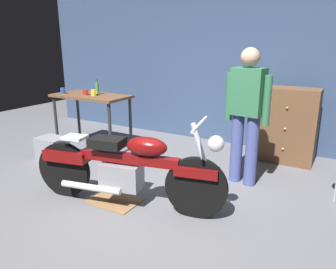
% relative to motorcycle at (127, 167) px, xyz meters
% --- Properties ---
extents(ground_plane, '(12.00, 12.00, 0.00)m').
position_rel_motorcycle_xyz_m(ground_plane, '(0.16, -0.00, -0.45)').
color(ground_plane, slate).
extents(back_wall, '(8.00, 0.12, 3.10)m').
position_rel_motorcycle_xyz_m(back_wall, '(0.16, 2.80, 1.10)').
color(back_wall, '#384C70').
rests_on(back_wall, ground_plane).
extents(workbench, '(1.30, 0.64, 0.90)m').
position_rel_motorcycle_xyz_m(workbench, '(-1.73, 1.35, 0.34)').
color(workbench, brown).
rests_on(workbench, ground_plane).
extents(motorcycle, '(2.16, 0.77, 1.00)m').
position_rel_motorcycle_xyz_m(motorcycle, '(0.00, 0.00, 0.00)').
color(motorcycle, black).
rests_on(motorcycle, ground_plane).
extents(person_standing, '(0.56, 0.27, 1.67)m').
position_rel_motorcycle_xyz_m(person_standing, '(0.90, 1.21, 0.48)').
color(person_standing, '#4A5698').
rests_on(person_standing, ground_plane).
extents(wooden_dresser, '(0.80, 0.47, 1.10)m').
position_rel_motorcycle_xyz_m(wooden_dresser, '(1.22, 2.30, 0.10)').
color(wooden_dresser, brown).
rests_on(wooden_dresser, ground_plane).
extents(drip_tray, '(0.56, 0.40, 0.01)m').
position_rel_motorcycle_xyz_m(drip_tray, '(-0.19, -0.00, -0.44)').
color(drip_tray, olive).
rests_on(drip_tray, ground_plane).
extents(storage_bin, '(0.44, 0.32, 0.34)m').
position_rel_motorcycle_xyz_m(storage_bin, '(-1.88, 0.60, -0.28)').
color(storage_bin, gray).
rests_on(storage_bin, ground_plane).
extents(mug_blue_enamel, '(0.11, 0.08, 0.09)m').
position_rel_motorcycle_xyz_m(mug_blue_enamel, '(-2.23, 1.23, 0.50)').
color(mug_blue_enamel, '#2D51AD').
rests_on(mug_blue_enamel, workbench).
extents(mug_red_diner, '(0.11, 0.08, 0.09)m').
position_rel_motorcycle_xyz_m(mug_red_diner, '(-1.78, 1.29, 0.50)').
color(mug_red_diner, red).
rests_on(mug_red_diner, workbench).
extents(mug_yellow_tall, '(0.12, 0.09, 0.10)m').
position_rel_motorcycle_xyz_m(mug_yellow_tall, '(-1.62, 1.31, 0.50)').
color(mug_yellow_tall, yellow).
rests_on(mug_yellow_tall, workbench).
extents(bottle, '(0.06, 0.06, 0.24)m').
position_rel_motorcycle_xyz_m(bottle, '(-1.66, 1.43, 0.55)').
color(bottle, '#4C8C4C').
rests_on(bottle, workbench).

